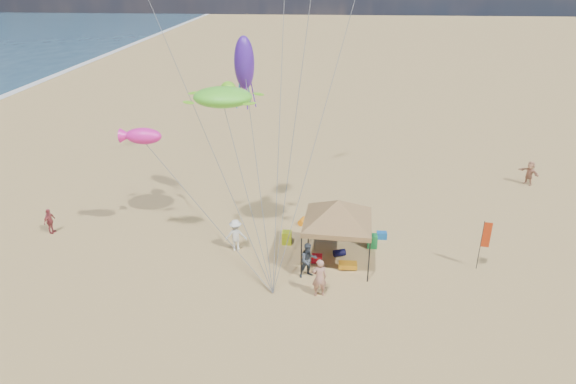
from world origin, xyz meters
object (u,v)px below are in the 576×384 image
Objects in this scene: cooler_blue at (382,235)px; person_near_a at (319,278)px; feather_flag at (485,237)px; chair_green at (372,241)px; person_far_a at (50,221)px; person_far_c at (530,173)px; cooler_red at (317,258)px; chair_yellow at (287,238)px; beach_cart at (348,265)px; person_near_c at (236,235)px; canopy_tent at (338,203)px; person_near_b at (308,260)px.

person_near_a is (-3.33, -5.45, 0.75)m from cooler_blue.
person_near_a is at bearing -160.77° from feather_flag.
chair_green reaches higher than cooler_blue.
person_near_a reaches higher than cooler_blue.
person_far_a is 30.38m from person_far_c.
cooler_red is at bearing -86.35° from person_far_c.
person_far_c is (13.97, 13.74, -0.11)m from person_near_a.
cooler_blue is 0.29× the size of person_near_a.
chair_green is (2.89, 1.70, 0.16)m from cooler_red.
chair_yellow is 18.28m from person_far_c.
person_near_c is (-5.78, 1.35, 0.68)m from beach_cart.
chair_yellow is 4.91m from person_near_a.
cooler_blue is 0.77× the size of chair_green.
canopy_tent is at bearing -84.76° from person_far_c.
chair_green is 5.29m from person_near_a.
beach_cart is at bearing -18.51° from cooler_red.
canopy_tent reaches higher than beach_cart.
person_far_a is (-15.83, 1.73, -2.55)m from canopy_tent.
person_near_b is at bearing -67.31° from chair_yellow.
cooler_blue is at bearing -135.17° from person_near_a.
person_far_c is (28.99, 9.07, 0.09)m from person_far_a.
person_near_b is 1.08× the size of person_far_c.
person_near_c is (-12.26, 0.89, -0.91)m from feather_flag.
person_near_c is (-4.25, 0.84, 0.69)m from cooler_red.
beach_cart is 0.50× the size of person_near_b.
chair_yellow is 0.39× the size of person_near_b.
chair_green is at bearing 17.59° from person_near_b.
person_near_c is (-4.40, 3.64, -0.06)m from person_near_a.
person_far_c is (10.64, 8.29, 0.64)m from cooler_blue.
cooler_red is at bearing -142.70° from cooler_blue.
person_near_a reaches higher than cooler_red.
person_far_a is (-16.40, 2.39, 0.54)m from beach_cart.
chair_green is at bearing -84.68° from person_far_c.
person_near_a is at bearing -94.90° from person_near_b.
person_near_c is 1.19× the size of person_far_a.
person_near_b is (-1.35, -1.46, -2.39)m from canopy_tent.
person_near_b is at bearing -106.38° from cooler_red.
cooler_red is 4.38m from person_near_c.
canopy_tent is 3.40× the size of person_near_a.
canopy_tent is 4.33× the size of person_far_a.
feather_flag reaches higher than person_near_a.
chair_yellow is at bearing -93.83° from person_far_c.
person_far_a is (-14.86, 1.88, 0.55)m from cooler_red.
person_far_a reaches higher than chair_yellow.
chair_yellow is (-4.54, 0.03, 0.00)m from chair_green.
beach_cart is at bearing 160.10° from person_near_c.
person_far_c is (12.59, 11.46, 0.63)m from beach_cart.
person_near_a reaches higher than person_near_c.
person_near_b is (-0.39, -1.31, 0.71)m from cooler_red.
beach_cart is at bearing -35.07° from chair_yellow.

